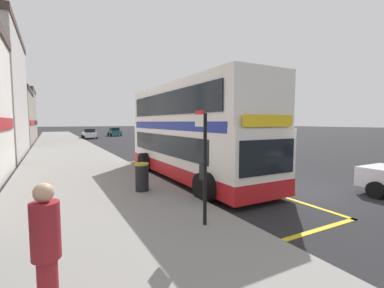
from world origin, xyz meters
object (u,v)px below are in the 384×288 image
object	(u,v)px
parked_car_teal_across	(114,132)
parked_car_white_distant	(89,134)
bus_stop_sign	(203,158)
litter_bin	(142,177)
double_decker_bus	(191,135)
pedestrian_waiting_near_sign	(46,249)

from	to	relation	value
parked_car_teal_across	parked_car_white_distant	world-z (taller)	same
bus_stop_sign	litter_bin	world-z (taller)	bus_stop_sign
double_decker_bus	litter_bin	size ratio (longest dim) A/B	9.71
double_decker_bus	pedestrian_waiting_near_sign	bearing A→B (deg)	-128.96
double_decker_bus	litter_bin	xyz separation A→B (m)	(-2.96, -1.68, -1.40)
parked_car_white_distant	litter_bin	xyz separation A→B (m)	(-2.63, -35.75, -0.14)
bus_stop_sign	parked_car_teal_across	bearing A→B (deg)	80.60
parked_car_teal_across	parked_car_white_distant	distance (m)	8.20
bus_stop_sign	litter_bin	bearing A→B (deg)	95.73
parked_car_teal_across	pedestrian_waiting_near_sign	bearing A→B (deg)	79.46
bus_stop_sign	pedestrian_waiting_near_sign	size ratio (longest dim) A/B	1.55
litter_bin	pedestrian_waiting_near_sign	bearing A→B (deg)	-117.87
double_decker_bus	parked_car_white_distant	xyz separation A→B (m)	(-0.32, 34.07, -1.26)
parked_car_teal_across	double_decker_bus	bearing A→B (deg)	85.35
parked_car_teal_across	litter_bin	bearing A→B (deg)	81.69
double_decker_bus	litter_bin	world-z (taller)	double_decker_bus
bus_stop_sign	litter_bin	distance (m)	3.96
pedestrian_waiting_near_sign	litter_bin	xyz separation A→B (m)	(3.02, 5.71, -0.48)
parked_car_teal_across	litter_bin	size ratio (longest dim) A/B	4.04
bus_stop_sign	parked_car_white_distant	xyz separation A→B (m)	(2.26, 39.53, -0.99)
double_decker_bus	pedestrian_waiting_near_sign	xyz separation A→B (m)	(-5.98, -7.39, -0.92)
pedestrian_waiting_near_sign	litter_bin	bearing A→B (deg)	62.13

